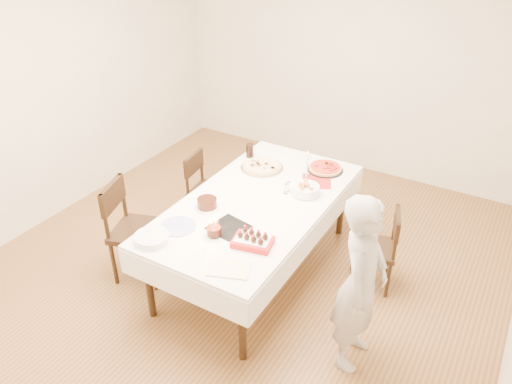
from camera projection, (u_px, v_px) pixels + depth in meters
The scene contains 22 objects.
floor at pixel (241, 270), 4.65m from camera, with size 5.00×5.00×0.00m, color brown.
wall_back at pixel (353, 60), 5.80m from camera, with size 4.50×0.04×2.70m, color beige.
wall_left at pixel (47, 89), 4.94m from camera, with size 0.04×5.00×2.70m, color beige.
dining_table at pixel (256, 237), 4.47m from camera, with size 1.14×2.14×0.75m, color white.
chair_right_savory at pixel (373, 248), 4.30m from camera, with size 0.39×0.39×0.77m, color black, non-canonical shape.
chair_left_savory at pixel (210, 192), 5.08m from camera, with size 0.41×0.41×0.80m, color black, non-canonical shape.
chair_left_dessert at pixel (139, 231), 4.38m from camera, with size 0.48×0.48×0.93m, color black, non-canonical shape.
person at pixel (361, 284), 3.44m from camera, with size 0.51×0.34×1.40m, color #B9B4AE.
pizza_white at pixel (262, 167), 4.77m from camera, with size 0.41×0.41×0.04m, color beige.
pizza_pepperoni at pixel (325, 168), 4.74m from camera, with size 0.34×0.34×0.04m, color red.
red_placemat at pixel (316, 181), 4.57m from camera, with size 0.27×0.27×0.01m, color #B21E1E.
pasta_bowl at pixel (306, 190), 4.35m from camera, with size 0.23×0.23×0.08m, color white.
taper_candle at pixel (307, 166), 4.48m from camera, with size 0.07×0.07×0.32m, color white.
shaker_pair at pixel (286, 189), 4.36m from camera, with size 0.08×0.08×0.09m, color white, non-canonical shape.
cola_glass at pixel (250, 151), 4.96m from camera, with size 0.07×0.07×0.14m, color black.
layer_cake at pixel (207, 203), 4.16m from camera, with size 0.21×0.21×0.09m, color black.
cake_board at pixel (229, 228), 3.94m from camera, with size 0.28×0.28×0.01m, color black.
birthday_cake at pixel (214, 227), 3.81m from camera, with size 0.11×0.11×0.13m, color #3B1810.
strawberry_box at pixel (253, 241), 3.73m from camera, with size 0.29×0.20×0.07m, color #B61417, non-canonical shape.
box_lid at pixel (229, 270), 3.50m from camera, with size 0.29×0.19×0.02m, color beige.
plate_stack at pixel (152, 238), 3.77m from camera, with size 0.27×0.27×0.06m, color white.
china_plate at pixel (178, 226), 3.94m from camera, with size 0.28×0.28×0.01m, color white.
Camera 1 is at (1.96, -3.04, 3.02)m, focal length 35.00 mm.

